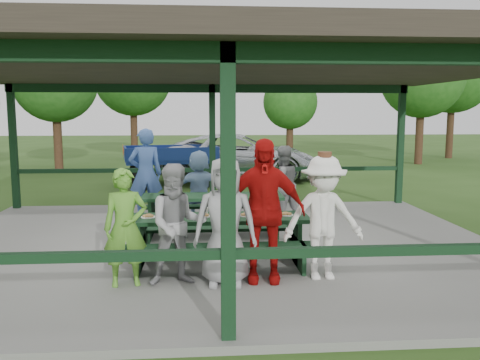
{
  "coord_description": "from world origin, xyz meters",
  "views": [
    {
      "loc": [
        -0.25,
        -8.82,
        2.43
      ],
      "look_at": [
        0.38,
        -0.3,
        1.29
      ],
      "focal_mm": 38.0,
      "sensor_mm": 36.0,
      "label": 1
    }
  ],
  "objects": [
    {
      "name": "tree_right",
      "position": [
        9.87,
        14.23,
        4.04
      ],
      "size": [
        3.82,
        3.82,
        5.97
      ],
      "color": "black",
      "rests_on": "ground"
    },
    {
      "name": "contestant_grey_left",
      "position": [
        -0.6,
        -2.07,
        0.93
      ],
      "size": [
        0.89,
        0.75,
        1.65
      ],
      "primitive_type": "imported",
      "rotation": [
        0.0,
        0.0,
        0.17
      ],
      "color": "#97979A",
      "rests_on": "concrete_slab"
    },
    {
      "name": "spectator_lblue",
      "position": [
        -0.33,
        1.75,
        0.87
      ],
      "size": [
        1.51,
        0.93,
        1.55
      ],
      "primitive_type": "imported",
      "rotation": [
        0.0,
        0.0,
        3.5
      ],
      "color": "#80A1C6",
      "rests_on": "concrete_slab"
    },
    {
      "name": "spectator_grey",
      "position": [
        1.43,
        1.73,
        0.92
      ],
      "size": [
        0.97,
        0.88,
        1.63
      ],
      "primitive_type": "imported",
      "rotation": [
        0.0,
        0.0,
        3.55
      ],
      "color": "gray",
      "rests_on": "concrete_slab"
    },
    {
      "name": "contestant_grey_mid",
      "position": [
        0.04,
        -2.13,
        0.97
      ],
      "size": [
        0.88,
        0.6,
        1.74
      ],
      "primitive_type": "imported",
      "rotation": [
        0.0,
        0.0,
        -0.05
      ],
      "color": "gray",
      "rests_on": "concrete_slab"
    },
    {
      "name": "tree_mid",
      "position": [
        4.23,
        17.0,
        2.91
      ],
      "size": [
        2.76,
        2.76,
        4.31
      ],
      "color": "black",
      "rests_on": "ground"
    },
    {
      "name": "contestant_red",
      "position": [
        0.57,
        -2.01,
        1.09
      ],
      "size": [
        1.2,
        0.59,
        1.98
      ],
      "primitive_type": "imported",
      "rotation": [
        0.0,
        0.0,
        -0.1
      ],
      "color": "#A40D0B",
      "rests_on": "concrete_slab"
    },
    {
      "name": "concrete_slab",
      "position": [
        0.0,
        0.0,
        0.05
      ],
      "size": [
        10.0,
        8.0,
        0.1
      ],
      "primitive_type": "cube",
      "color": "slate",
      "rests_on": "ground"
    },
    {
      "name": "farm_trailer",
      "position": [
        -1.29,
        8.03,
        0.7
      ],
      "size": [
        4.09,
        2.21,
        1.41
      ],
      "rotation": [
        0.0,
        0.0,
        0.18
      ],
      "color": "navy",
      "rests_on": "ground"
    },
    {
      "name": "pavilion_structure",
      "position": [
        0.0,
        0.0,
        3.17
      ],
      "size": [
        10.6,
        8.6,
        3.24
      ],
      "color": "black",
      "rests_on": "concrete_slab"
    },
    {
      "name": "pickup_truck",
      "position": [
        1.04,
        9.48,
        0.83
      ],
      "size": [
        6.29,
        3.58,
        1.65
      ],
      "primitive_type": "imported",
      "rotation": [
        0.0,
        0.0,
        1.42
      ],
      "color": "silver",
      "rests_on": "ground"
    },
    {
      "name": "table_setting",
      "position": [
        -0.02,
        -1.18,
        0.88
      ],
      "size": [
        2.33,
        0.45,
        0.1
      ],
      "color": "white",
      "rests_on": "picnic_table_near"
    },
    {
      "name": "spectator_blue",
      "position": [
        -1.49,
        2.32,
        1.09
      ],
      "size": [
        0.81,
        0.62,
        1.98
      ],
      "primitive_type": "imported",
      "rotation": [
        0.0,
        0.0,
        3.36
      ],
      "color": "#4467B1",
      "rests_on": "concrete_slab"
    },
    {
      "name": "contestant_green",
      "position": [
        -1.29,
        -2.06,
        0.9
      ],
      "size": [
        0.65,
        0.49,
        1.59
      ],
      "primitive_type": "imported",
      "rotation": [
        0.0,
        0.0,
        0.21
      ],
      "color": "#579B2C",
      "rests_on": "concrete_slab"
    },
    {
      "name": "tree_left",
      "position": [
        -3.78,
        17.98,
        4.17
      ],
      "size": [
        3.94,
        3.94,
        6.16
      ],
      "color": "black",
      "rests_on": "ground"
    },
    {
      "name": "ground",
      "position": [
        0.0,
        0.0,
        0.0
      ],
      "size": [
        90.0,
        90.0,
        0.0
      ],
      "primitive_type": "plane",
      "color": "#2B4A17",
      "rests_on": "ground"
    },
    {
      "name": "picnic_table_far",
      "position": [
        -0.07,
        0.8,
        0.58
      ],
      "size": [
        2.69,
        1.39,
        0.75
      ],
      "color": "black",
      "rests_on": "concrete_slab"
    },
    {
      "name": "picnic_table_near",
      "position": [
        -0.01,
        -1.2,
        0.58
      ],
      "size": [
        2.74,
        1.39,
        0.75
      ],
      "color": "black",
      "rests_on": "concrete_slab"
    },
    {
      "name": "contestant_white_fedora",
      "position": [
        1.42,
        -1.98,
        0.97
      ],
      "size": [
        1.13,
        0.66,
        1.79
      ],
      "rotation": [
        0.0,
        0.0,
        0.01
      ],
      "color": "white",
      "rests_on": "concrete_slab"
    },
    {
      "name": "tree_far_right",
      "position": [
        12.81,
        17.15,
        4.45
      ],
      "size": [
        4.2,
        4.2,
        6.57
      ],
      "color": "black",
      "rests_on": "ground"
    },
    {
      "name": "tree_far_left",
      "position": [
        -6.38,
        13.31,
        3.74
      ],
      "size": [
        3.54,
        3.54,
        5.53
      ],
      "color": "black",
      "rests_on": "ground"
    }
  ]
}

